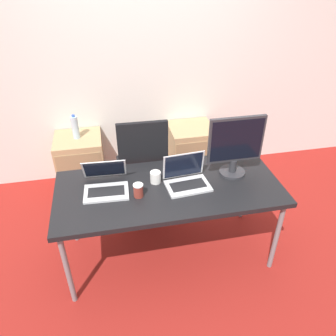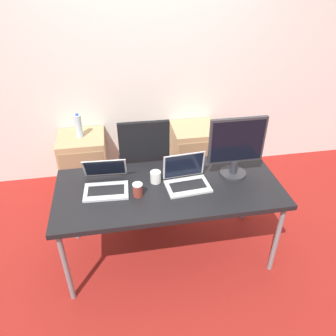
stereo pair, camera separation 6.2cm
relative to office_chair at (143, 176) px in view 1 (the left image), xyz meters
name	(u,v)px [view 1 (the left image)]	position (x,y,z in m)	size (l,w,h in m)	color
ground_plane	(169,252)	(0.13, -0.64, -0.42)	(14.00, 14.00, 0.00)	maroon
wall_back	(141,63)	(0.13, 0.80, 0.88)	(10.00, 0.05, 2.60)	silver
desk	(169,191)	(0.13, -0.64, 0.28)	(1.76, 0.78, 0.74)	black
office_chair	(143,176)	(0.00, 0.00, 0.00)	(0.56, 0.57, 1.09)	#232326
cabinet_left	(81,163)	(-0.62, 0.52, -0.10)	(0.49, 0.48, 0.64)	tan
cabinet_right	(190,152)	(0.63, 0.52, -0.10)	(0.49, 0.48, 0.64)	tan
water_bottle	(75,127)	(-0.62, 0.52, 0.35)	(0.07, 0.07, 0.26)	silver
laptop_left	(186,179)	(0.27, -0.64, 0.37)	(0.35, 0.28, 0.24)	silver
laptop_right	(106,184)	(-0.35, -0.58, 0.37)	(0.35, 0.35, 0.22)	silver
monitor	(235,146)	(0.68, -0.56, 0.58)	(0.45, 0.21, 0.51)	#2D2D33
coffee_cup_white	(155,177)	(0.04, -0.56, 0.37)	(0.08, 0.08, 0.10)	white
coffee_cup_brown	(138,190)	(-0.12, -0.71, 0.38)	(0.08, 0.08, 0.11)	maroon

